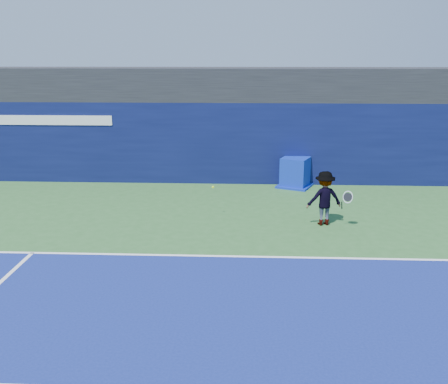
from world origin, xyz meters
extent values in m
plane|color=#2D5F2B|center=(0.00, 0.00, 0.00)|extent=(80.00, 80.00, 0.00)
cube|color=white|center=(0.00, 3.00, 0.01)|extent=(24.00, 0.10, 0.01)
cube|color=black|center=(0.00, 11.50, 3.60)|extent=(36.00, 3.00, 1.20)
cube|color=#0B113D|center=(0.00, 10.50, 1.50)|extent=(36.00, 1.00, 3.00)
cube|color=white|center=(-7.00, 9.99, 2.35)|extent=(4.50, 0.04, 0.35)
cube|color=#0B22A2|center=(1.97, 9.72, 0.54)|extent=(1.18, 1.18, 1.08)
cube|color=#0B1F9E|center=(1.97, 9.72, 0.04)|extent=(1.48, 1.48, 0.07)
imported|color=white|center=(2.39, 5.49, 0.77)|extent=(1.09, 0.76, 1.55)
cylinder|color=black|center=(2.84, 5.24, 0.65)|extent=(0.07, 0.14, 0.24)
torus|color=white|center=(2.98, 5.19, 0.90)|extent=(0.28, 0.16, 0.28)
cylinder|color=black|center=(2.98, 5.19, 0.90)|extent=(0.24, 0.12, 0.23)
sphere|color=#C3F01A|center=(-0.79, 6.08, 0.90)|extent=(0.07, 0.07, 0.07)
camera|label=1|loc=(0.18, -8.09, 4.65)|focal=40.00mm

